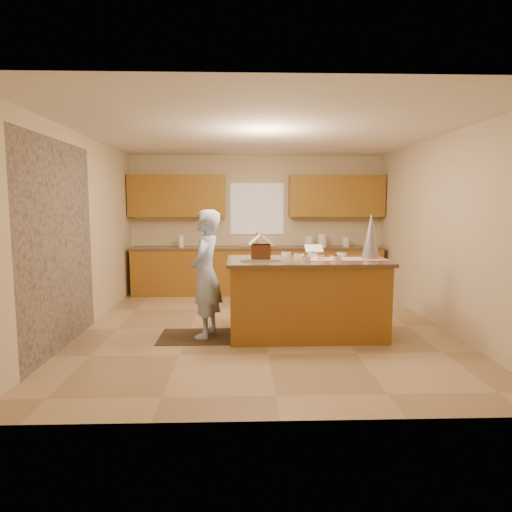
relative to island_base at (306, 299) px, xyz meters
name	(u,v)px	position (x,y,z in m)	size (l,w,h in m)	color
floor	(263,327)	(-0.55, 0.37, -0.49)	(5.50, 5.50, 0.00)	tan
ceiling	(264,133)	(-0.55, 0.37, 2.21)	(5.50, 5.50, 0.00)	silver
wall_back	(257,224)	(-0.55, 3.12, 0.86)	(5.50, 5.50, 0.00)	beige
wall_front	(281,255)	(-0.55, -2.38, 0.86)	(5.50, 5.50, 0.00)	beige
wall_left	(81,233)	(-3.05, 0.37, 0.86)	(5.50, 5.50, 0.00)	beige
wall_right	(441,232)	(1.95, 0.37, 0.86)	(5.50, 5.50, 0.00)	beige
stone_accent	(59,246)	(-3.03, -0.43, 0.76)	(2.50, 2.50, 0.00)	gray
window_curtain	(257,209)	(-0.55, 3.09, 1.16)	(1.05, 0.03, 1.00)	white
back_counter_base	(257,271)	(-0.55, 2.82, -0.05)	(4.80, 0.60, 0.88)	#8F5B1D
back_counter_top	(257,248)	(-0.55, 2.82, 0.41)	(4.85, 0.63, 0.04)	brown
upper_cabinet_left	(177,196)	(-2.10, 2.94, 1.41)	(1.85, 0.35, 0.80)	#94631F
upper_cabinet_right	(336,196)	(1.00, 2.94, 1.41)	(1.85, 0.35, 0.80)	#94631F
sink	(257,248)	(-0.55, 2.82, 0.40)	(0.70, 0.45, 0.12)	silver
faucet	(257,239)	(-0.55, 3.00, 0.57)	(0.03, 0.03, 0.28)	silver
island_base	(306,299)	(0.00, 0.00, 0.00)	(1.99, 1.00, 0.97)	#8F5B1D
island_top	(307,261)	(0.00, 0.00, 0.51)	(2.08, 1.08, 0.04)	brown
table_runner	(344,259)	(0.50, 0.00, 0.53)	(1.11, 0.40, 0.01)	#AE0C19
baking_tray	(261,259)	(-0.61, -0.06, 0.55)	(0.51, 0.38, 0.03)	silver
cookbook	(314,249)	(0.16, 0.42, 0.63)	(0.24, 0.02, 0.20)	white
tinsel_tree	(371,236)	(0.86, 0.06, 0.84)	(0.24, 0.24, 0.61)	silver
rug	(203,336)	(-1.37, -0.06, -0.48)	(1.13, 0.73, 0.01)	black
boy	(206,274)	(-1.32, -0.06, 0.36)	(0.61, 0.40, 1.66)	#A6C3EB
canister_a	(309,241)	(0.46, 2.82, 0.54)	(0.15, 0.15, 0.21)	white
canister_b	(322,240)	(0.72, 2.82, 0.56)	(0.17, 0.17, 0.25)	white
canister_c	(346,242)	(1.19, 2.82, 0.53)	(0.13, 0.13, 0.19)	white
paper_towel	(181,241)	(-2.02, 2.82, 0.55)	(0.11, 0.11, 0.23)	white
gingerbread_house	(261,249)	(-0.61, -0.06, 0.68)	(0.30, 0.31, 0.31)	#5F2E19
candy_bowls	(314,256)	(0.12, 0.11, 0.56)	(0.90, 0.73, 0.06)	#3771CE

